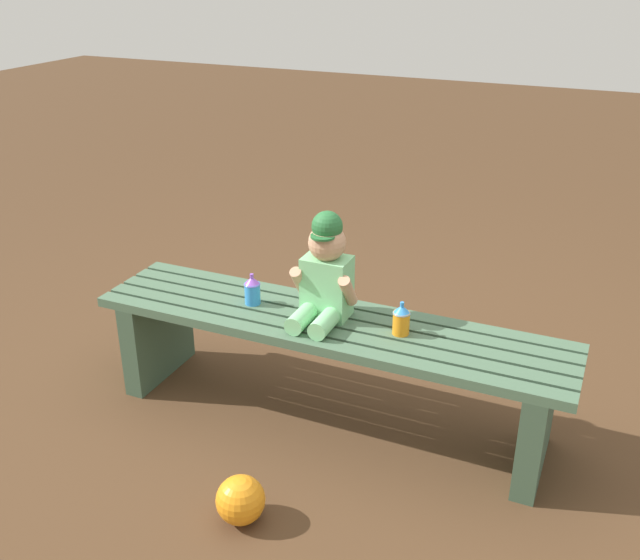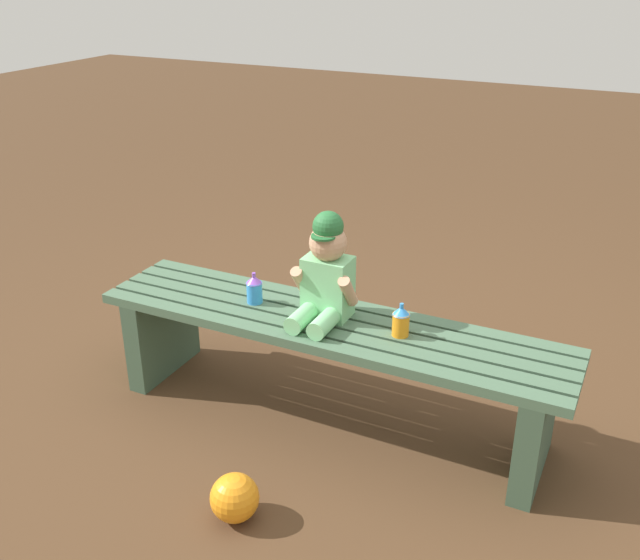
{
  "view_description": "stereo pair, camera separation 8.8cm",
  "coord_description": "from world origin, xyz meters",
  "px_view_note": "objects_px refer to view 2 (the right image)",
  "views": [
    {
      "loc": [
        0.91,
        -2.14,
        1.66
      ],
      "look_at": [
        -0.01,
        -0.05,
        0.6
      ],
      "focal_mm": 40.29,
      "sensor_mm": 36.0,
      "label": 1
    },
    {
      "loc": [
        0.99,
        -2.1,
        1.66
      ],
      "look_at": [
        -0.01,
        -0.05,
        0.6
      ],
      "focal_mm": 40.29,
      "sensor_mm": 36.0,
      "label": 2
    }
  ],
  "objects_px": {
    "child_figure": "(326,273)",
    "park_bench": "(328,351)",
    "toy_ball": "(235,498)",
    "sippy_cup_left": "(254,289)",
    "sippy_cup_right": "(401,320)"
  },
  "relations": [
    {
      "from": "park_bench",
      "to": "sippy_cup_right",
      "type": "relative_size",
      "value": 14.44
    },
    {
      "from": "park_bench",
      "to": "toy_ball",
      "type": "xyz_separation_m",
      "value": [
        -0.03,
        -0.63,
        -0.21
      ]
    },
    {
      "from": "park_bench",
      "to": "sippy_cup_left",
      "type": "distance_m",
      "value": 0.37
    },
    {
      "from": "sippy_cup_right",
      "to": "sippy_cup_left",
      "type": "bearing_deg",
      "value": 180.0
    },
    {
      "from": "child_figure",
      "to": "sippy_cup_right",
      "type": "bearing_deg",
      "value": -2.12
    },
    {
      "from": "sippy_cup_left",
      "to": "park_bench",
      "type": "bearing_deg",
      "value": -1.35
    },
    {
      "from": "park_bench",
      "to": "toy_ball",
      "type": "distance_m",
      "value": 0.66
    },
    {
      "from": "child_figure",
      "to": "toy_ball",
      "type": "relative_size",
      "value": 2.56
    },
    {
      "from": "sippy_cup_left",
      "to": "sippy_cup_right",
      "type": "height_order",
      "value": "same"
    },
    {
      "from": "park_bench",
      "to": "toy_ball",
      "type": "bearing_deg",
      "value": -92.85
    },
    {
      "from": "child_figure",
      "to": "park_bench",
      "type": "bearing_deg",
      "value": -41.13
    },
    {
      "from": "park_bench",
      "to": "child_figure",
      "type": "bearing_deg",
      "value": 138.87
    },
    {
      "from": "sippy_cup_left",
      "to": "sippy_cup_right",
      "type": "relative_size",
      "value": 1.0
    },
    {
      "from": "child_figure",
      "to": "toy_ball",
      "type": "distance_m",
      "value": 0.83
    },
    {
      "from": "park_bench",
      "to": "toy_ball",
      "type": "height_order",
      "value": "park_bench"
    }
  ]
}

